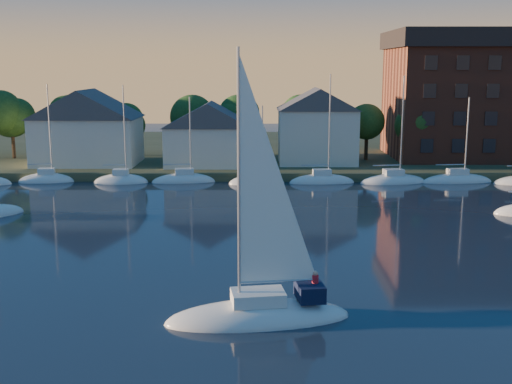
{
  "coord_description": "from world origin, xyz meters",
  "views": [
    {
      "loc": [
        0.41,
        -25.26,
        13.5
      ],
      "look_at": [
        0.16,
        22.0,
        4.25
      ],
      "focal_mm": 45.0,
      "sensor_mm": 36.0,
      "label": 1
    }
  ],
  "objects_px": {
    "clubhouse_west": "(87,126)",
    "clubhouse_east": "(317,125)",
    "condo_block": "(501,94)",
    "clubhouse_centre": "(210,133)",
    "hero_sailboat": "(261,309)"
  },
  "relations": [
    {
      "from": "clubhouse_centre",
      "to": "condo_block",
      "type": "height_order",
      "value": "condo_block"
    },
    {
      "from": "hero_sailboat",
      "to": "clubhouse_west",
      "type": "bearing_deg",
      "value": -74.75
    },
    {
      "from": "clubhouse_east",
      "to": "hero_sailboat",
      "type": "relative_size",
      "value": 0.67
    },
    {
      "from": "clubhouse_east",
      "to": "condo_block",
      "type": "relative_size",
      "value": 0.34
    },
    {
      "from": "clubhouse_west",
      "to": "hero_sailboat",
      "type": "height_order",
      "value": "hero_sailboat"
    },
    {
      "from": "clubhouse_west",
      "to": "clubhouse_centre",
      "type": "relative_size",
      "value": 1.18
    },
    {
      "from": "clubhouse_east",
      "to": "condo_block",
      "type": "height_order",
      "value": "condo_block"
    },
    {
      "from": "clubhouse_west",
      "to": "hero_sailboat",
      "type": "relative_size",
      "value": 0.88
    },
    {
      "from": "clubhouse_east",
      "to": "clubhouse_centre",
      "type": "bearing_deg",
      "value": -171.87
    },
    {
      "from": "condo_block",
      "to": "clubhouse_west",
      "type": "bearing_deg",
      "value": -172.93
    },
    {
      "from": "clubhouse_east",
      "to": "hero_sailboat",
      "type": "height_order",
      "value": "hero_sailboat"
    },
    {
      "from": "clubhouse_centre",
      "to": "condo_block",
      "type": "distance_m",
      "value": 41.05
    },
    {
      "from": "clubhouse_west",
      "to": "clubhouse_east",
      "type": "height_order",
      "value": "clubhouse_east"
    },
    {
      "from": "clubhouse_west",
      "to": "clubhouse_east",
      "type": "relative_size",
      "value": 1.3
    },
    {
      "from": "clubhouse_west",
      "to": "clubhouse_east",
      "type": "xyz_separation_m",
      "value": [
        30.0,
        1.0,
        0.07
      ]
    }
  ]
}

